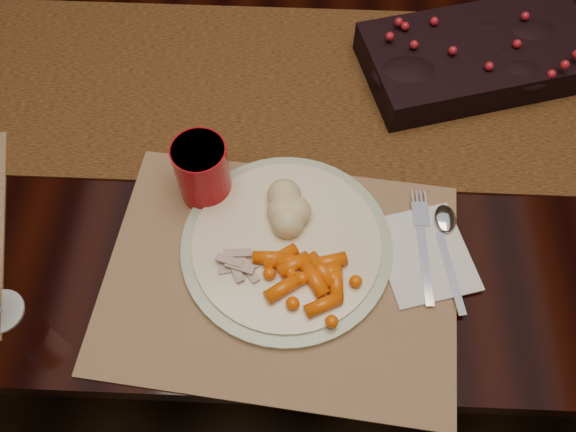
{
  "coord_description": "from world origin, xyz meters",
  "views": [
    {
      "loc": [
        -0.02,
        -0.64,
        1.46
      ],
      "look_at": [
        -0.04,
        -0.27,
        0.8
      ],
      "focal_mm": 35.0,
      "sensor_mm": 36.0,
      "label": 1
    }
  ],
  "objects_px": {
    "dining_table": "(310,205)",
    "red_cup": "(203,171)",
    "napkin": "(424,254)",
    "centerpiece": "(481,52)",
    "placemat_main": "(281,275)",
    "turkey_shreds": "(238,263)",
    "mashed_potatoes": "(287,206)",
    "baby_carrots": "(303,277)",
    "dinner_plate": "(286,245)"
  },
  "relations": [
    {
      "from": "placemat_main",
      "to": "napkin",
      "type": "distance_m",
      "value": 0.2
    },
    {
      "from": "baby_carrots",
      "to": "red_cup",
      "type": "height_order",
      "value": "red_cup"
    },
    {
      "from": "placemat_main",
      "to": "turkey_shreds",
      "type": "bearing_deg",
      "value": -178.47
    },
    {
      "from": "turkey_shreds",
      "to": "baby_carrots",
      "type": "bearing_deg",
      "value": -11.92
    },
    {
      "from": "mashed_potatoes",
      "to": "red_cup",
      "type": "height_order",
      "value": "red_cup"
    },
    {
      "from": "mashed_potatoes",
      "to": "turkey_shreds",
      "type": "height_order",
      "value": "mashed_potatoes"
    },
    {
      "from": "centerpiece",
      "to": "red_cup",
      "type": "relative_size",
      "value": 3.61
    },
    {
      "from": "baby_carrots",
      "to": "mashed_potatoes",
      "type": "height_order",
      "value": "mashed_potatoes"
    },
    {
      "from": "red_cup",
      "to": "turkey_shreds",
      "type": "bearing_deg",
      "value": -65.22
    },
    {
      "from": "baby_carrots",
      "to": "napkin",
      "type": "distance_m",
      "value": 0.18
    },
    {
      "from": "placemat_main",
      "to": "mashed_potatoes",
      "type": "bearing_deg",
      "value": 92.38
    },
    {
      "from": "placemat_main",
      "to": "dinner_plate",
      "type": "bearing_deg",
      "value": 87.77
    },
    {
      "from": "dining_table",
      "to": "placemat_main",
      "type": "distance_m",
      "value": 0.51
    },
    {
      "from": "napkin",
      "to": "centerpiece",
      "type": "bearing_deg",
      "value": 56.36
    },
    {
      "from": "dinner_plate",
      "to": "turkey_shreds",
      "type": "distance_m",
      "value": 0.07
    },
    {
      "from": "mashed_potatoes",
      "to": "centerpiece",
      "type": "bearing_deg",
      "value": 45.13
    },
    {
      "from": "napkin",
      "to": "mashed_potatoes",
      "type": "bearing_deg",
      "value": 150.24
    },
    {
      "from": "dinner_plate",
      "to": "mashed_potatoes",
      "type": "relative_size",
      "value": 3.33
    },
    {
      "from": "placemat_main",
      "to": "turkey_shreds",
      "type": "relative_size",
      "value": 7.21
    },
    {
      "from": "placemat_main",
      "to": "turkey_shreds",
      "type": "height_order",
      "value": "turkey_shreds"
    },
    {
      "from": "baby_carrots",
      "to": "centerpiece",
      "type": "bearing_deg",
      "value": 55.21
    },
    {
      "from": "centerpiece",
      "to": "placemat_main",
      "type": "distance_m",
      "value": 0.5
    },
    {
      "from": "dining_table",
      "to": "red_cup",
      "type": "xyz_separation_m",
      "value": [
        -0.16,
        -0.21,
        0.43
      ]
    },
    {
      "from": "placemat_main",
      "to": "baby_carrots",
      "type": "bearing_deg",
      "value": -19.18
    },
    {
      "from": "dinner_plate",
      "to": "turkey_shreds",
      "type": "bearing_deg",
      "value": -149.99
    },
    {
      "from": "placemat_main",
      "to": "mashed_potatoes",
      "type": "relative_size",
      "value": 5.38
    },
    {
      "from": "baby_carrots",
      "to": "turkey_shreds",
      "type": "height_order",
      "value": "baby_carrots"
    },
    {
      "from": "centerpiece",
      "to": "mashed_potatoes",
      "type": "bearing_deg",
      "value": -134.87
    },
    {
      "from": "dinner_plate",
      "to": "napkin",
      "type": "bearing_deg",
      "value": -1.3
    },
    {
      "from": "dinner_plate",
      "to": "red_cup",
      "type": "xyz_separation_m",
      "value": [
        -0.12,
        0.09,
        0.04
      ]
    },
    {
      "from": "turkey_shreds",
      "to": "napkin",
      "type": "relative_size",
      "value": 0.47
    },
    {
      "from": "dining_table",
      "to": "centerpiece",
      "type": "height_order",
      "value": "centerpiece"
    },
    {
      "from": "mashed_potatoes",
      "to": "napkin",
      "type": "relative_size",
      "value": 0.63
    },
    {
      "from": "dining_table",
      "to": "placemat_main",
      "type": "xyz_separation_m",
      "value": [
        -0.05,
        -0.33,
        0.38
      ]
    },
    {
      "from": "dinner_plate",
      "to": "baby_carrots",
      "type": "relative_size",
      "value": 2.69
    },
    {
      "from": "baby_carrots",
      "to": "mashed_potatoes",
      "type": "relative_size",
      "value": 1.23
    },
    {
      "from": "napkin",
      "to": "red_cup",
      "type": "xyz_separation_m",
      "value": [
        -0.31,
        0.09,
        0.05
      ]
    },
    {
      "from": "dinner_plate",
      "to": "napkin",
      "type": "relative_size",
      "value": 2.1
    },
    {
      "from": "dining_table",
      "to": "turkey_shreds",
      "type": "xyz_separation_m",
      "value": [
        -0.1,
        -0.33,
        0.4
      ]
    },
    {
      "from": "centerpiece",
      "to": "napkin",
      "type": "distance_m",
      "value": 0.38
    },
    {
      "from": "placemat_main",
      "to": "napkin",
      "type": "xyz_separation_m",
      "value": [
        0.2,
        0.04,
        0.0
      ]
    },
    {
      "from": "baby_carrots",
      "to": "napkin",
      "type": "relative_size",
      "value": 0.78
    },
    {
      "from": "baby_carrots",
      "to": "turkey_shreds",
      "type": "xyz_separation_m",
      "value": [
        -0.09,
        0.02,
        -0.0
      ]
    },
    {
      "from": "mashed_potatoes",
      "to": "red_cup",
      "type": "relative_size",
      "value": 0.85
    },
    {
      "from": "dining_table",
      "to": "dinner_plate",
      "type": "height_order",
      "value": "dinner_plate"
    },
    {
      "from": "mashed_potatoes",
      "to": "placemat_main",
      "type": "bearing_deg",
      "value": -93.63
    },
    {
      "from": "centerpiece",
      "to": "turkey_shreds",
      "type": "xyz_separation_m",
      "value": [
        -0.37,
        -0.39,
        -0.01
      ]
    },
    {
      "from": "centerpiece",
      "to": "baby_carrots",
      "type": "bearing_deg",
      "value": -124.79
    },
    {
      "from": "centerpiece",
      "to": "turkey_shreds",
      "type": "relative_size",
      "value": 5.68
    },
    {
      "from": "dining_table",
      "to": "placemat_main",
      "type": "relative_size",
      "value": 3.78
    }
  ]
}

